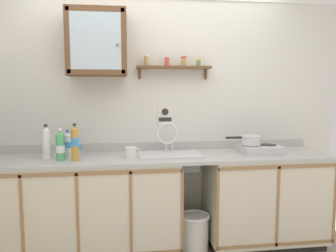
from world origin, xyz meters
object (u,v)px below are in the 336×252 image
(bottle_water_clear_2, at_px, (68,145))
(trash_bin, at_px, (194,233))
(hot_plate_stove, at_px, (260,149))
(bottle_soda_green_0, at_px, (60,146))
(bottle_juice_amber_4, at_px, (75,143))
(saucepan, at_px, (251,140))
(sink, at_px, (170,157))
(bottle_opaque_white_1, at_px, (46,143))
(mug, at_px, (131,152))
(wall_cabinet, at_px, (97,43))
(warning_sign, at_px, (165,115))
(bottle_water_blue_3, at_px, (77,144))

(bottle_water_clear_2, relative_size, trash_bin, 0.68)
(hot_plate_stove, relative_size, bottle_soda_green_0, 1.34)
(bottle_juice_amber_4, xyz_separation_m, trash_bin, (1.06, 0.02, -0.87))
(saucepan, bearing_deg, sink, 177.95)
(bottle_opaque_white_1, relative_size, trash_bin, 0.83)
(sink, xyz_separation_m, bottle_juice_amber_4, (-0.84, -0.15, 0.17))
(mug, bearing_deg, wall_cabinet, 145.55)
(bottle_opaque_white_1, bearing_deg, wall_cabinet, 18.51)
(hot_plate_stove, height_order, bottle_juice_amber_4, bottle_juice_amber_4)
(bottle_juice_amber_4, relative_size, trash_bin, 0.87)
(bottle_water_clear_2, bearing_deg, bottle_juice_amber_4, -59.57)
(hot_plate_stove, bearing_deg, saucepan, 167.44)
(warning_sign, xyz_separation_m, trash_bin, (0.23, -0.38, -1.08))
(bottle_opaque_white_1, distance_m, wall_cabinet, 1.01)
(bottle_opaque_white_1, bearing_deg, bottle_water_clear_2, 10.13)
(bottle_juice_amber_4, height_order, warning_sign, warning_sign)
(bottle_juice_amber_4, bearing_deg, sink, 9.76)
(bottle_soda_green_0, bearing_deg, bottle_opaque_white_1, 149.90)
(sink, xyz_separation_m, bottle_water_blue_3, (-0.86, 0.07, 0.13))
(warning_sign, bearing_deg, bottle_juice_amber_4, -154.31)
(bottle_water_blue_3, xyz_separation_m, mug, (0.49, -0.16, -0.06))
(bottle_opaque_white_1, height_order, warning_sign, warning_sign)
(hot_plate_stove, bearing_deg, bottle_water_blue_3, 176.11)
(bottle_soda_green_0, bearing_deg, warning_sign, 21.03)
(wall_cabinet, bearing_deg, bottle_juice_amber_4, -126.03)
(bottle_water_blue_3, bearing_deg, warning_sign, 12.41)
(bottle_opaque_white_1, bearing_deg, warning_sign, 14.99)
(bottle_water_blue_3, relative_size, bottle_juice_amber_4, 0.75)
(mug, relative_size, wall_cabinet, 0.22)
(mug, bearing_deg, bottle_soda_green_0, -177.53)
(bottle_juice_amber_4, bearing_deg, warning_sign, 25.69)
(bottle_water_clear_2, bearing_deg, hot_plate_stove, -1.36)
(bottle_water_clear_2, relative_size, mug, 1.87)
(bottle_water_clear_2, xyz_separation_m, bottle_juice_amber_4, (0.08, -0.14, 0.04))
(hot_plate_stove, xyz_separation_m, wall_cabinet, (-1.52, 0.16, 0.99))
(bottle_juice_amber_4, distance_m, mug, 0.49)
(hot_plate_stove, xyz_separation_m, bottle_opaque_white_1, (-1.97, 0.01, 0.10))
(bottle_water_blue_3, bearing_deg, wall_cabinet, 12.20)
(saucepan, bearing_deg, hot_plate_stove, -12.56)
(warning_sign, distance_m, trash_bin, 1.16)
(bottle_water_clear_2, relative_size, bottle_water_blue_3, 1.03)
(bottle_soda_green_0, bearing_deg, mug, 2.47)
(warning_sign, bearing_deg, bottle_soda_green_0, -158.97)
(bottle_juice_amber_4, distance_m, wall_cabinet, 0.93)
(saucepan, bearing_deg, warning_sign, 160.36)
(bottle_water_blue_3, relative_size, wall_cabinet, 0.40)
(saucepan, height_order, bottle_water_blue_3, bottle_water_blue_3)
(trash_bin, bearing_deg, warning_sign, 120.72)
(saucepan, height_order, mug, saucepan)
(bottle_water_clear_2, xyz_separation_m, warning_sign, (0.91, 0.26, 0.24))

